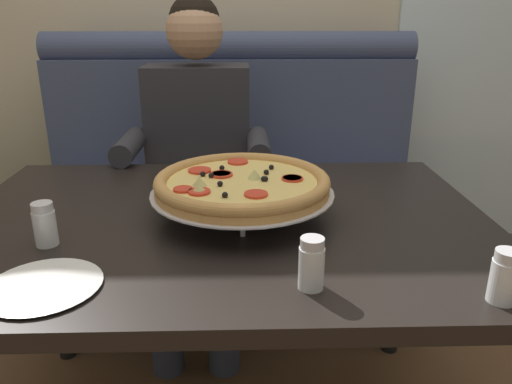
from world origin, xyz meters
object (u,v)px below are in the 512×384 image
(shaker_pepper_flakes, at_px, (504,280))
(plate_near_left, at_px, (43,283))
(booth_bench, at_px, (231,202))
(dining_table, at_px, (222,245))
(patio_chair, at_px, (447,126))
(shaker_oregano, at_px, (311,267))
(diner_main, at_px, (197,152))
(shaker_parmesan, at_px, (45,227))
(pizza, at_px, (242,184))

(shaker_pepper_flakes, bearing_deg, plate_near_left, 175.32)
(booth_bench, relative_size, dining_table, 1.25)
(patio_chair, bearing_deg, shaker_pepper_flakes, -110.20)
(booth_bench, relative_size, shaker_oregano, 16.67)
(shaker_pepper_flakes, distance_m, shaker_oregano, 0.34)
(booth_bench, xyz_separation_m, shaker_oregano, (0.18, -1.29, 0.37))
(dining_table, relative_size, shaker_oregano, 13.28)
(diner_main, height_order, plate_near_left, diner_main)
(dining_table, distance_m, patio_chair, 2.39)
(shaker_parmesan, relative_size, patio_chair, 0.12)
(shaker_parmesan, bearing_deg, patio_chair, 50.06)
(booth_bench, distance_m, diner_main, 0.43)
(pizza, distance_m, shaker_pepper_flakes, 0.61)
(shaker_oregano, height_order, patio_chair, patio_chair)
(shaker_oregano, distance_m, patio_chair, 2.60)
(pizza, bearing_deg, patio_chair, 55.78)
(dining_table, xyz_separation_m, shaker_parmesan, (-0.38, -0.15, 0.12))
(shaker_pepper_flakes, xyz_separation_m, patio_chair, (0.87, 2.35, -0.24))
(dining_table, height_order, diner_main, diner_main)
(shaker_parmesan, relative_size, shaker_pepper_flakes, 1.00)
(patio_chair, bearing_deg, booth_bench, -143.67)
(shaker_pepper_flakes, bearing_deg, patio_chair, 69.80)
(dining_table, bearing_deg, pizza, 6.10)
(shaker_pepper_flakes, relative_size, plate_near_left, 0.46)
(diner_main, relative_size, shaker_pepper_flakes, 12.86)
(shaker_oregano, height_order, plate_near_left, shaker_oregano)
(shaker_oregano, bearing_deg, shaker_pepper_flakes, -9.47)
(booth_bench, xyz_separation_m, diner_main, (-0.12, -0.27, 0.31))
(shaker_parmesan, bearing_deg, diner_main, 72.27)
(shaker_parmesan, distance_m, shaker_pepper_flakes, 0.93)
(patio_chair, bearing_deg, dining_table, -125.18)
(booth_bench, height_order, pizza, booth_bench)
(pizza, bearing_deg, dining_table, -173.90)
(plate_near_left, height_order, patio_chair, patio_chair)
(booth_bench, bearing_deg, patio_chair, 36.33)
(shaker_oregano, xyz_separation_m, patio_chair, (1.20, 2.30, -0.24))
(diner_main, relative_size, plate_near_left, 5.88)
(booth_bench, distance_m, pizza, 1.02)
(pizza, distance_m, plate_near_left, 0.51)
(diner_main, xyz_separation_m, shaker_pepper_flakes, (0.63, -1.07, 0.05))
(plate_near_left, distance_m, patio_chair, 2.86)
(booth_bench, xyz_separation_m, pizza, (0.05, -0.94, 0.41))
(patio_chair, bearing_deg, shaker_parmesan, -129.94)
(diner_main, height_order, shaker_oregano, diner_main)
(shaker_pepper_flakes, relative_size, shaker_oregano, 0.97)
(dining_table, relative_size, shaker_pepper_flakes, 13.64)
(pizza, distance_m, shaker_parmesan, 0.46)
(booth_bench, height_order, patio_chair, booth_bench)
(shaker_parmesan, height_order, patio_chair, patio_chair)
(booth_bench, relative_size, diner_main, 1.33)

